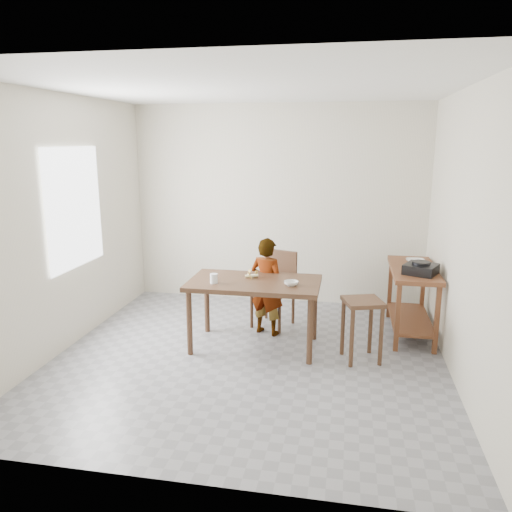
% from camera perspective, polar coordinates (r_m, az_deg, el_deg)
% --- Properties ---
extents(floor, '(4.00, 4.00, 0.04)m').
position_cam_1_polar(floor, '(5.33, -0.81, -11.72)').
color(floor, gray).
rests_on(floor, ground).
extents(ceiling, '(4.00, 4.00, 0.04)m').
position_cam_1_polar(ceiling, '(4.87, -0.91, 19.03)').
color(ceiling, white).
rests_on(ceiling, wall_back).
extents(wall_back, '(4.00, 0.04, 2.70)m').
position_cam_1_polar(wall_back, '(6.89, 2.49, 5.84)').
color(wall_back, beige).
rests_on(wall_back, ground).
extents(wall_front, '(4.00, 0.04, 2.70)m').
position_cam_1_polar(wall_front, '(3.02, -8.49, -3.75)').
color(wall_front, beige).
rests_on(wall_front, ground).
extents(wall_left, '(0.04, 4.00, 2.70)m').
position_cam_1_polar(wall_left, '(5.67, -21.34, 3.40)').
color(wall_left, beige).
rests_on(wall_left, ground).
extents(wall_right, '(0.04, 4.00, 2.70)m').
position_cam_1_polar(wall_right, '(4.94, 22.80, 1.95)').
color(wall_right, beige).
rests_on(wall_right, ground).
extents(window_pane, '(0.02, 1.10, 1.30)m').
position_cam_1_polar(window_pane, '(5.79, -20.01, 5.19)').
color(window_pane, white).
rests_on(window_pane, wall_left).
extents(dining_table, '(1.40, 0.80, 0.75)m').
position_cam_1_polar(dining_table, '(5.45, -0.19, -6.64)').
color(dining_table, '#42291A').
rests_on(dining_table, floor).
extents(prep_counter, '(0.50, 1.20, 0.80)m').
position_cam_1_polar(prep_counter, '(6.07, 17.32, -4.94)').
color(prep_counter, brown).
rests_on(prep_counter, floor).
extents(child, '(0.49, 0.40, 1.14)m').
position_cam_1_polar(child, '(5.76, 1.25, -3.50)').
color(child, silver).
rests_on(child, floor).
extents(dining_chair, '(0.56, 0.56, 0.91)m').
position_cam_1_polar(dining_chair, '(6.04, 1.93, -3.90)').
color(dining_chair, '#42291A').
rests_on(dining_chair, floor).
extents(stool, '(0.46, 0.46, 0.65)m').
position_cam_1_polar(stool, '(5.26, 11.97, -8.27)').
color(stool, '#42291A').
rests_on(stool, floor).
extents(glass_tumbler, '(0.09, 0.09, 0.10)m').
position_cam_1_polar(glass_tumbler, '(5.26, -4.84, -2.58)').
color(glass_tumbler, white).
rests_on(glass_tumbler, dining_table).
extents(small_bowl, '(0.19, 0.19, 0.05)m').
position_cam_1_polar(small_bowl, '(5.18, 4.04, -3.12)').
color(small_bowl, silver).
rests_on(small_bowl, dining_table).
extents(banana, '(0.19, 0.15, 0.06)m').
position_cam_1_polar(banana, '(5.45, -0.50, -2.22)').
color(banana, '#D9CD50').
rests_on(banana, dining_table).
extents(serving_bowl, '(0.23, 0.23, 0.05)m').
position_cam_1_polar(serving_bowl, '(6.15, 17.76, -0.61)').
color(serving_bowl, silver).
rests_on(serving_bowl, prep_counter).
extents(gas_burner, '(0.42, 0.42, 0.11)m').
position_cam_1_polar(gas_burner, '(5.70, 18.32, -1.43)').
color(gas_burner, black).
rests_on(gas_burner, prep_counter).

